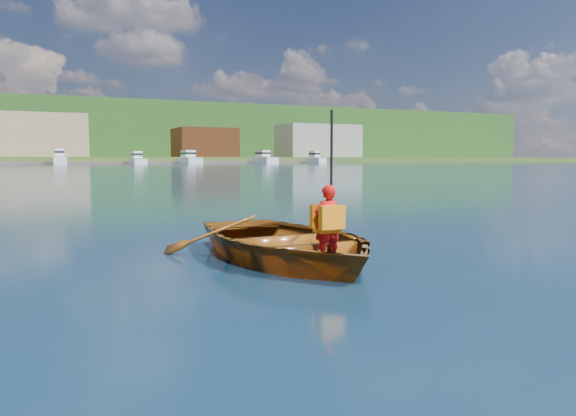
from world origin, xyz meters
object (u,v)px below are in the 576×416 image
at_px(child_paddler, 327,222).
at_px(marina_yachts, 46,159).
at_px(rowboat, 285,242).
at_px(dock, 62,163).

distance_m(child_paddler, marina_yachts, 144.99).
bearing_deg(child_paddler, rowboat, 102.74).
distance_m(rowboat, child_paddler, 0.98).
relative_size(rowboat, child_paddler, 2.12).
relative_size(rowboat, dock, 0.03).
height_order(rowboat, marina_yachts, marina_yachts).
bearing_deg(rowboat, child_paddler, -77.26).
distance_m(child_paddler, dock, 149.67).
bearing_deg(child_paddler, dock, 89.26).
height_order(rowboat, dock, dock).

